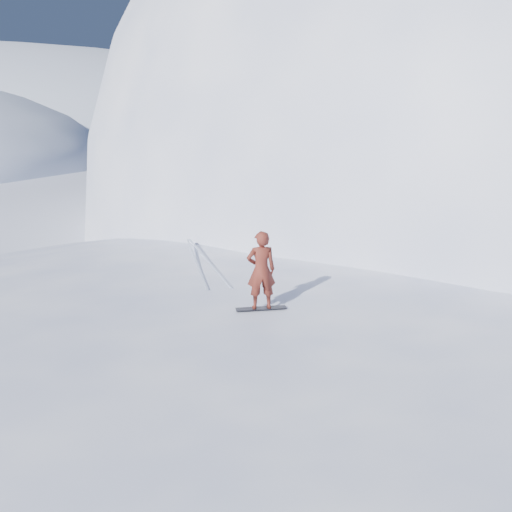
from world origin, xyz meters
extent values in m
plane|color=white|center=(0.00, 0.00, 0.00)|extent=(400.00, 400.00, 0.00)
ellipsoid|color=white|center=(1.00, 3.00, 0.00)|extent=(36.00, 28.00, 4.80)
ellipsoid|color=white|center=(22.00, 26.00, 0.00)|extent=(60.00, 56.00, 56.00)
ellipsoid|color=white|center=(10.00, 20.00, 0.00)|extent=(28.00, 24.00, 18.00)
ellipsoid|color=white|center=(-4.00, -2.00, 0.00)|extent=(6.00, 5.40, 0.80)
ellipsoid|color=white|center=(-2.00, 6.00, 0.00)|extent=(7.00, 6.30, 1.00)
ellipsoid|color=white|center=(7.00, 4.00, 0.00)|extent=(4.00, 3.60, 0.60)
cube|color=black|center=(0.30, 1.04, 2.41)|extent=(1.29, 0.29, 0.02)
imported|color=maroon|center=(0.30, 1.04, 3.41)|extent=(0.74, 0.50, 1.98)
cube|color=silver|center=(-1.21, 5.64, 2.42)|extent=(0.54, 5.99, 0.04)
cube|color=silver|center=(-0.83, 5.64, 2.42)|extent=(1.13, 5.91, 0.04)
camera|label=1|loc=(-1.52, -12.28, 7.48)|focal=40.00mm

